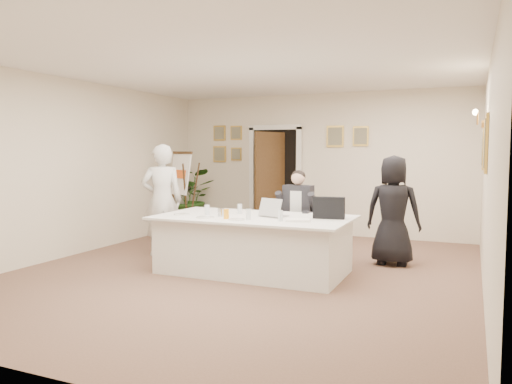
{
  "coord_description": "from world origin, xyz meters",
  "views": [
    {
      "loc": [
        2.84,
        -6.13,
        1.66
      ],
      "look_at": [
        -0.09,
        0.6,
        1.06
      ],
      "focal_mm": 35.0,
      "sensor_mm": 36.0,
      "label": 1
    }
  ],
  "objects_px": {
    "seated_man": "(297,215)",
    "conference_table": "(253,244)",
    "standing_woman": "(393,210)",
    "standing_man": "(162,200)",
    "steel_jug": "(221,213)",
    "laptop": "(274,206)",
    "flip_chart": "(184,198)",
    "potted_palm": "(190,198)",
    "oj_glass": "(226,214)",
    "paper_stack": "(298,220)",
    "laptop_bag": "(329,208)"
  },
  "relations": [
    {
      "from": "seated_man",
      "to": "standing_woman",
      "type": "bearing_deg",
      "value": 4.69
    },
    {
      "from": "conference_table",
      "to": "paper_stack",
      "type": "height_order",
      "value": "paper_stack"
    },
    {
      "from": "seated_man",
      "to": "potted_palm",
      "type": "height_order",
      "value": "seated_man"
    },
    {
      "from": "conference_table",
      "to": "laptop",
      "type": "height_order",
      "value": "laptop"
    },
    {
      "from": "standing_man",
      "to": "potted_palm",
      "type": "xyz_separation_m",
      "value": [
        -1.12,
        2.7,
        -0.23
      ]
    },
    {
      "from": "steel_jug",
      "to": "flip_chart",
      "type": "bearing_deg",
      "value": 130.98
    },
    {
      "from": "standing_man",
      "to": "potted_palm",
      "type": "height_order",
      "value": "standing_man"
    },
    {
      "from": "paper_stack",
      "to": "oj_glass",
      "type": "distance_m",
      "value": 0.95
    },
    {
      "from": "seated_man",
      "to": "oj_glass",
      "type": "xyz_separation_m",
      "value": [
        -0.51,
        -1.36,
        0.14
      ]
    },
    {
      "from": "standing_woman",
      "to": "laptop_bag",
      "type": "relative_size",
      "value": 3.91
    },
    {
      "from": "laptop_bag",
      "to": "paper_stack",
      "type": "distance_m",
      "value": 0.51
    },
    {
      "from": "potted_palm",
      "to": "laptop_bag",
      "type": "height_order",
      "value": "potted_palm"
    },
    {
      "from": "laptop",
      "to": "paper_stack",
      "type": "height_order",
      "value": "laptop"
    },
    {
      "from": "laptop",
      "to": "paper_stack",
      "type": "xyz_separation_m",
      "value": [
        0.45,
        -0.32,
        -0.12
      ]
    },
    {
      "from": "standing_woman",
      "to": "potted_palm",
      "type": "bearing_deg",
      "value": -21.98
    },
    {
      "from": "standing_woman",
      "to": "potted_palm",
      "type": "relative_size",
      "value": 1.23
    },
    {
      "from": "standing_woman",
      "to": "steel_jug",
      "type": "xyz_separation_m",
      "value": [
        -2.07,
        -1.44,
        0.03
      ]
    },
    {
      "from": "flip_chart",
      "to": "seated_man",
      "type": "bearing_deg",
      "value": -22.88
    },
    {
      "from": "seated_man",
      "to": "laptop",
      "type": "relative_size",
      "value": 3.79
    },
    {
      "from": "standing_man",
      "to": "paper_stack",
      "type": "bearing_deg",
      "value": 126.75
    },
    {
      "from": "seated_man",
      "to": "conference_table",
      "type": "bearing_deg",
      "value": -112.39
    },
    {
      "from": "conference_table",
      "to": "seated_man",
      "type": "relative_size",
      "value": 1.9
    },
    {
      "from": "standing_man",
      "to": "standing_woman",
      "type": "xyz_separation_m",
      "value": [
        3.48,
        0.77,
        -0.08
      ]
    },
    {
      "from": "conference_table",
      "to": "standing_man",
      "type": "bearing_deg",
      "value": 165.46
    },
    {
      "from": "flip_chart",
      "to": "potted_palm",
      "type": "distance_m",
      "value": 1.16
    },
    {
      "from": "flip_chart",
      "to": "paper_stack",
      "type": "bearing_deg",
      "value": -36.89
    },
    {
      "from": "standing_man",
      "to": "steel_jug",
      "type": "bearing_deg",
      "value": 116.56
    },
    {
      "from": "flip_chart",
      "to": "standing_woman",
      "type": "height_order",
      "value": "flip_chart"
    },
    {
      "from": "potted_palm",
      "to": "flip_chart",
      "type": "bearing_deg",
      "value": -64.09
    },
    {
      "from": "standing_man",
      "to": "standing_woman",
      "type": "height_order",
      "value": "standing_man"
    },
    {
      "from": "conference_table",
      "to": "seated_man",
      "type": "xyz_separation_m",
      "value": [
        0.3,
        0.98,
        0.3
      ]
    },
    {
      "from": "standing_woman",
      "to": "paper_stack",
      "type": "distance_m",
      "value": 1.75
    },
    {
      "from": "standing_woman",
      "to": "oj_glass",
      "type": "xyz_separation_m",
      "value": [
        -1.9,
        -1.62,
        0.04
      ]
    },
    {
      "from": "steel_jug",
      "to": "paper_stack",
      "type": "bearing_deg",
      "value": -0.8
    },
    {
      "from": "conference_table",
      "to": "potted_palm",
      "type": "bearing_deg",
      "value": 132.67
    },
    {
      "from": "potted_palm",
      "to": "oj_glass",
      "type": "distance_m",
      "value": 4.46
    },
    {
      "from": "conference_table",
      "to": "standing_woman",
      "type": "height_order",
      "value": "standing_woman"
    },
    {
      "from": "seated_man",
      "to": "flip_chart",
      "type": "xyz_separation_m",
      "value": [
        -2.71,
        1.14,
        0.05
      ]
    },
    {
      "from": "steel_jug",
      "to": "laptop",
      "type": "bearing_deg",
      "value": 25.18
    },
    {
      "from": "standing_man",
      "to": "laptop",
      "type": "bearing_deg",
      "value": 131.96
    },
    {
      "from": "laptop",
      "to": "steel_jug",
      "type": "relative_size",
      "value": 3.33
    },
    {
      "from": "seated_man",
      "to": "laptop_bag",
      "type": "distance_m",
      "value": 1.1
    },
    {
      "from": "oj_glass",
      "to": "standing_woman",
      "type": "bearing_deg",
      "value": 40.39
    },
    {
      "from": "seated_man",
      "to": "standing_man",
      "type": "relative_size",
      "value": 0.79
    },
    {
      "from": "potted_palm",
      "to": "oj_glass",
      "type": "relative_size",
      "value": 10.05
    },
    {
      "from": "conference_table",
      "to": "standing_man",
      "type": "relative_size",
      "value": 1.49
    },
    {
      "from": "flip_chart",
      "to": "steel_jug",
      "type": "height_order",
      "value": "flip_chart"
    },
    {
      "from": "standing_man",
      "to": "laptop_bag",
      "type": "distance_m",
      "value": 2.82
    },
    {
      "from": "flip_chart",
      "to": "oj_glass",
      "type": "distance_m",
      "value": 3.33
    },
    {
      "from": "flip_chart",
      "to": "potted_palm",
      "type": "relative_size",
      "value": 1.24
    }
  ]
}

